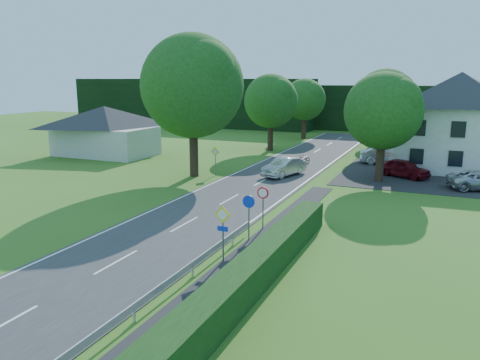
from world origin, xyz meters
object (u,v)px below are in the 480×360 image
at_px(parked_car_silver_a, 388,155).
at_px(parasol, 388,162).
at_px(motorcycle, 304,160).
at_px(streetlight, 380,123).
at_px(parked_car_red, 404,168).
at_px(moving_car, 284,167).

distance_m(parked_car_silver_a, parasol, 4.37).
bearing_deg(motorcycle, streetlight, -1.68).
bearing_deg(parked_car_red, streetlight, 130.07).
distance_m(streetlight, moving_car, 8.61).
bearing_deg(parked_car_red, motorcycle, 104.05).
xyz_separation_m(streetlight, parasol, (0.63, 1.84, -3.51)).
height_order(motorcycle, parked_car_silver_a, parked_car_silver_a).
xyz_separation_m(motorcycle, parked_car_red, (9.10, -2.09, 0.23)).
xyz_separation_m(moving_car, motorcycle, (0.14, 5.64, -0.24)).
distance_m(moving_car, parked_car_red, 9.90).
height_order(streetlight, motorcycle, streetlight).
bearing_deg(streetlight, moving_car, -156.80).
bearing_deg(moving_car, motorcycle, 105.73).
xyz_separation_m(motorcycle, parasol, (7.65, -0.73, 0.41)).
xyz_separation_m(parked_car_silver_a, parasol, (0.45, -4.35, 0.07)).
height_order(parked_car_silver_a, parasol, parasol).
height_order(streetlight, parked_car_silver_a, streetlight).
xyz_separation_m(parked_car_red, parasol, (-1.45, 1.36, 0.18)).
relative_size(streetlight, parked_car_red, 1.85).
height_order(parked_car_red, parasol, parasol).
distance_m(motorcycle, parasol, 7.69).
distance_m(moving_car, motorcycle, 5.65).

